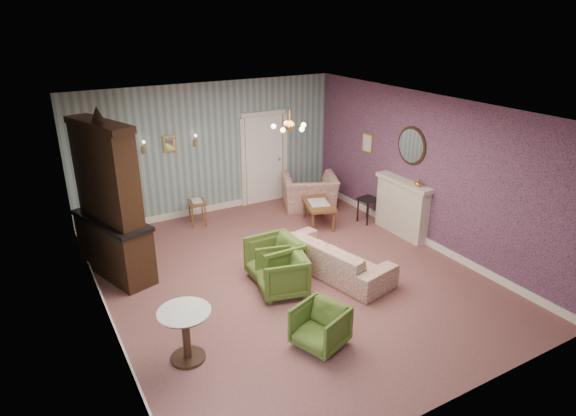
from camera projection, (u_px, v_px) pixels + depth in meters
floor at (289, 276)px, 8.60m from camera, size 7.00×7.00×0.00m
ceiling at (290, 109)px, 7.51m from camera, size 7.00×7.00×0.00m
wall_back at (210, 149)px, 10.88m from camera, size 6.00×0.00×6.00m
wall_front at (454, 300)px, 5.24m from camera, size 6.00×0.00×6.00m
wall_left at (97, 238)px, 6.68m from camera, size 0.00×7.00×7.00m
wall_right at (426, 171)px, 9.44m from camera, size 0.00×7.00×7.00m
wall_right_floral at (425, 171)px, 9.43m from camera, size 0.00×7.00×7.00m
door at (264, 158)px, 11.58m from camera, size 1.12×0.12×2.16m
olive_chair_a at (320, 325)px, 6.72m from camera, size 0.79×0.81×0.66m
olive_chair_b at (282, 272)px, 7.97m from camera, size 0.86×0.89×0.77m
olive_chair_c at (275, 258)px, 8.35m from camera, size 0.75×0.80×0.82m
sofa_chintz at (335, 252)px, 8.56m from camera, size 1.07×2.20×0.83m
wingback_chair at (310, 187)px, 11.35m from camera, size 1.41×1.19×1.05m
dresser at (108, 197)px, 8.17m from camera, size 1.09×1.82×2.86m
fireplace at (402, 207)px, 10.02m from camera, size 0.30×1.40×1.16m
mantel_vase at (418, 183)px, 9.44m from camera, size 0.15×0.15×0.15m
oval_mirror at (411, 146)px, 9.59m from camera, size 0.04×0.76×0.84m
framed_print at (368, 143)px, 10.78m from camera, size 0.04×0.34×0.42m
coffee_table at (318, 213)px, 10.57m from camera, size 0.84×1.12×0.51m
side_table_black at (368, 210)px, 10.69m from camera, size 0.41×0.41×0.55m
pedestal_table at (186, 335)px, 6.43m from camera, size 0.74×0.74×0.76m
nesting_table at (197, 212)px, 10.56m from camera, size 0.41×0.49×0.58m
gilt_mirror_back at (170, 144)px, 10.34m from camera, size 0.28×0.06×0.36m
sconce_left at (144, 147)px, 10.07m from camera, size 0.16×0.12×0.30m
sconce_right at (195, 141)px, 10.57m from camera, size 0.16×0.12×0.30m
chandelier at (290, 127)px, 7.62m from camera, size 0.56×0.56×0.36m
burgundy_cushion at (311, 191)px, 11.22m from camera, size 0.41×0.28×0.39m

